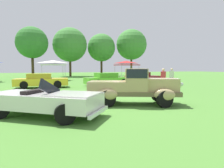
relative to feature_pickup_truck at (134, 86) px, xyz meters
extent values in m
plane|color=#4C8433|center=(-0.02, 0.18, -0.86)|extent=(120.00, 120.00, 0.00)
cube|color=brown|center=(-0.04, 0.01, -0.30)|extent=(4.44, 2.96, 0.20)
cube|color=tan|center=(1.12, -0.47, 0.08)|extent=(1.86, 1.61, 0.60)
ellipsoid|color=silver|center=(1.86, -0.78, 0.06)|extent=(0.35, 0.54, 0.68)
cube|color=tan|center=(0.07, -0.03, 0.32)|extent=(1.46, 1.66, 1.04)
cube|color=black|center=(0.07, -0.03, 0.62)|extent=(1.39, 1.65, 0.40)
cube|color=tan|center=(-1.13, 0.48, 0.00)|extent=(2.23, 2.01, 0.48)
ellipsoid|color=tan|center=(1.47, 0.17, -0.30)|extent=(0.99, 0.69, 0.52)
ellipsoid|color=tan|center=(0.91, -1.17, -0.30)|extent=(0.99, 0.69, 0.52)
ellipsoid|color=tan|center=(-0.85, 1.14, -0.30)|extent=(0.99, 0.69, 0.52)
ellipsoid|color=tan|center=(-1.41, -0.19, -0.30)|extent=(0.99, 0.69, 0.52)
sphere|color=silver|center=(2.08, -0.40, 0.14)|extent=(0.18, 0.18, 0.18)
sphere|color=silver|center=(1.73, -1.21, 0.14)|extent=(0.18, 0.18, 0.18)
cylinder|color=black|center=(1.47, 0.17, -0.48)|extent=(0.76, 0.24, 0.76)
cylinder|color=black|center=(0.91, -1.17, -0.48)|extent=(0.76, 0.24, 0.76)
cylinder|color=black|center=(-0.85, 1.14, -0.48)|extent=(0.76, 0.24, 0.76)
cylinder|color=black|center=(-1.41, -0.19, -0.48)|extent=(0.76, 0.24, 0.76)
cube|color=silver|center=(-4.06, -0.98, -0.29)|extent=(4.25, 3.75, 0.52)
cube|color=silver|center=(-3.11, -1.67, -0.09)|extent=(2.16, 2.12, 0.20)
cube|color=black|center=(-3.85, -1.13, 0.13)|extent=(0.78, 1.04, 0.82)
cube|color=black|center=(-4.37, -0.75, -0.05)|extent=(0.94, 1.14, 0.28)
cube|color=silver|center=(-2.37, -2.21, -0.58)|extent=(1.05, 1.39, 0.12)
cylinder|color=black|center=(-2.57, -1.10, -0.53)|extent=(0.66, 0.20, 0.66)
cylinder|color=black|center=(-3.48, -2.35, -0.53)|extent=(0.66, 0.20, 0.66)
cylinder|color=black|center=(-4.60, 0.38, -0.53)|extent=(0.66, 0.20, 0.66)
cube|color=yellow|center=(-4.12, 9.68, -0.36)|extent=(4.50, 2.01, 0.60)
cube|color=gold|center=(-4.30, 9.70, 0.14)|extent=(2.03, 1.59, 0.44)
cylinder|color=black|center=(-2.87, 8.81, -0.54)|extent=(0.64, 0.22, 0.64)
cylinder|color=black|center=(-5.49, 9.01, -0.54)|extent=(0.64, 0.22, 0.64)
cube|color=#60C62D|center=(1.90, 9.69, -0.36)|extent=(4.57, 2.22, 0.60)
cube|color=#4D9F24|center=(1.72, 9.67, 0.14)|extent=(2.10, 1.68, 0.44)
cylinder|color=black|center=(3.30, 9.09, -0.54)|extent=(0.64, 0.22, 0.64)
cylinder|color=black|center=(0.69, 8.76, -0.54)|extent=(0.64, 0.22, 0.64)
cube|color=maroon|center=(6.59, 11.41, -0.36)|extent=(3.97, 2.08, 0.60)
cube|color=maroon|center=(6.44, 11.43, 0.14)|extent=(1.82, 1.62, 0.44)
cylinder|color=black|center=(7.64, 10.52, -0.54)|extent=(0.64, 0.22, 0.64)
cylinder|color=black|center=(5.37, 10.76, -0.54)|extent=(0.64, 0.22, 0.64)
cylinder|color=#383838|center=(6.86, 6.28, -0.43)|extent=(0.16, 0.16, 0.86)
cylinder|color=#383838|center=(6.71, 6.40, -0.43)|extent=(0.16, 0.16, 0.86)
cube|color=silver|center=(6.78, 6.34, 0.30)|extent=(0.46, 0.44, 0.60)
sphere|color=beige|center=(6.78, 6.34, 0.72)|extent=(0.22, 0.22, 0.22)
cylinder|color=#9E998E|center=(4.24, 3.81, -0.43)|extent=(0.16, 0.16, 0.86)
cylinder|color=#9E998E|center=(4.07, 3.70, -0.43)|extent=(0.16, 0.16, 0.86)
cube|color=#D1333D|center=(4.16, 3.75, 0.30)|extent=(0.47, 0.42, 0.60)
sphere|color=beige|center=(4.16, 3.75, 0.72)|extent=(0.22, 0.22, 0.22)
cylinder|color=#B7B7BC|center=(-1.20, 20.87, 0.16)|extent=(0.05, 0.05, 2.05)
cylinder|color=#B7B7BC|center=(-1.20, 18.00, 0.16)|extent=(0.05, 0.05, 2.05)
cylinder|color=#B7B7BC|center=(-4.07, 20.87, 0.16)|extent=(0.05, 0.05, 2.05)
cylinder|color=#B7B7BC|center=(-4.07, 18.00, 0.16)|extent=(0.05, 0.05, 2.05)
cube|color=silver|center=(-2.63, 19.43, 1.24)|extent=(3.19, 3.19, 0.10)
pyramid|color=silver|center=(-2.63, 19.43, 1.66)|extent=(3.12, 3.12, 0.38)
cylinder|color=#B7B7BC|center=(8.94, 19.43, 0.16)|extent=(0.05, 0.05, 2.05)
cylinder|color=#B7B7BC|center=(8.94, 16.77, 0.16)|extent=(0.05, 0.05, 2.05)
cylinder|color=#B7B7BC|center=(6.27, 19.43, 0.16)|extent=(0.05, 0.05, 2.05)
cylinder|color=#B7B7BC|center=(6.27, 16.77, 0.16)|extent=(0.05, 0.05, 2.05)
cube|color=red|center=(7.61, 18.10, 1.24)|extent=(2.96, 2.96, 0.10)
pyramid|color=red|center=(7.61, 18.10, 1.66)|extent=(2.90, 2.90, 0.38)
cylinder|color=#47331E|center=(-5.48, 27.66, 1.35)|extent=(0.44, 0.44, 4.44)
sphere|color=#337A2D|center=(-5.48, 27.66, 5.02)|extent=(5.27, 5.27, 5.27)
cylinder|color=#47331E|center=(1.18, 30.52, 1.28)|extent=(0.44, 0.44, 4.28)
sphere|color=#428938|center=(1.18, 30.52, 5.20)|extent=(6.50, 6.50, 6.50)
cylinder|color=#47331E|center=(7.83, 31.62, 1.27)|extent=(0.44, 0.44, 4.28)
sphere|color=#428938|center=(7.83, 31.62, 4.99)|extent=(5.74, 5.74, 5.74)
cylinder|color=brown|center=(14.76, 31.70, 1.59)|extent=(0.44, 0.44, 4.91)
sphere|color=#428938|center=(14.76, 31.70, 5.88)|extent=(6.66, 6.66, 6.66)
camera|label=1|loc=(-4.13, -8.43, 0.90)|focal=31.72mm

